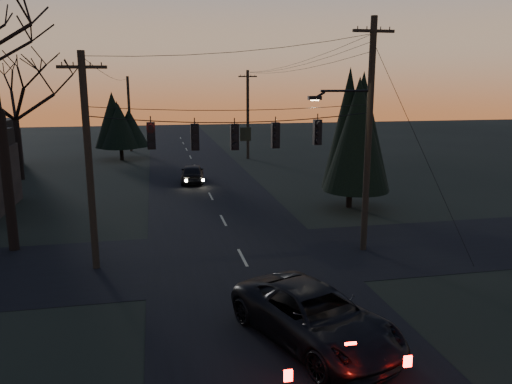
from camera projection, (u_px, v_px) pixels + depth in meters
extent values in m
cube|color=black|center=(214.00, 203.00, 30.88)|extent=(8.00, 120.00, 0.02)
cube|color=black|center=(243.00, 258.00, 21.31)|extent=(60.00, 7.00, 0.02)
cylinder|color=black|center=(236.00, 114.00, 19.96)|extent=(11.50, 0.04, 0.04)
cylinder|color=black|center=(7.00, 182.00, 21.69)|extent=(0.44, 0.44, 6.20)
cylinder|color=black|center=(349.00, 194.00, 29.87)|extent=(0.36, 0.36, 1.60)
cone|color=black|center=(352.00, 138.00, 29.15)|extent=(3.95, 3.95, 5.92)
cylinder|color=black|center=(19.00, 150.00, 38.09)|extent=(0.44, 0.44, 4.56)
cylinder|color=black|center=(122.00, 152.00, 48.11)|extent=(0.36, 0.36, 1.60)
cone|color=black|center=(120.00, 123.00, 47.51)|extent=(4.05, 4.05, 4.77)
imported|color=black|center=(315.00, 317.00, 14.25)|extent=(4.51, 6.26, 1.58)
imported|color=black|center=(192.00, 173.00, 37.25)|extent=(2.03, 4.22, 1.39)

